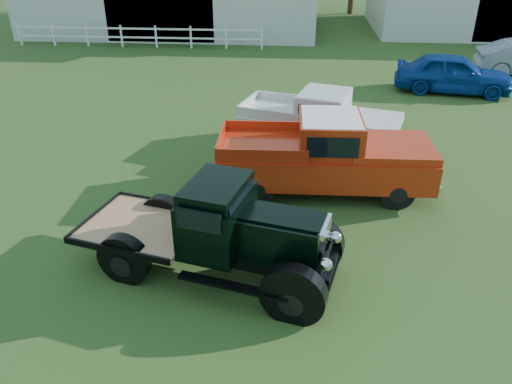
# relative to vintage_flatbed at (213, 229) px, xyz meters

# --- Properties ---
(ground) EXTENTS (120.00, 120.00, 0.00)m
(ground) POSITION_rel_vintage_flatbed_xyz_m (0.51, 0.33, -1.03)
(ground) COLOR #2F471C
(fence_rail) EXTENTS (14.20, 0.16, 1.20)m
(fence_rail) POSITION_rel_vintage_flatbed_xyz_m (-7.49, 20.33, -0.43)
(fence_rail) COLOR white
(fence_rail) RESTS_ON ground
(vintage_flatbed) EXTENTS (5.55, 3.27, 2.06)m
(vintage_flatbed) POSITION_rel_vintage_flatbed_xyz_m (0.00, 0.00, 0.00)
(vintage_flatbed) COLOR black
(vintage_flatbed) RESTS_ON ground
(red_pickup) EXTENTS (5.71, 2.30, 2.06)m
(red_pickup) POSITION_rel_vintage_flatbed_xyz_m (2.29, 3.78, 0.00)
(red_pickup) COLOR #AF260E
(red_pickup) RESTS_ON ground
(white_pickup) EXTENTS (5.34, 3.28, 1.84)m
(white_pickup) POSITION_rel_vintage_flatbed_xyz_m (2.26, 6.40, -0.11)
(white_pickup) COLOR beige
(white_pickup) RESTS_ON ground
(misc_car_blue) EXTENTS (4.92, 2.69, 1.59)m
(misc_car_blue) POSITION_rel_vintage_flatbed_xyz_m (7.98, 12.96, -0.24)
(misc_car_blue) COLOR navy
(misc_car_blue) RESTS_ON ground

